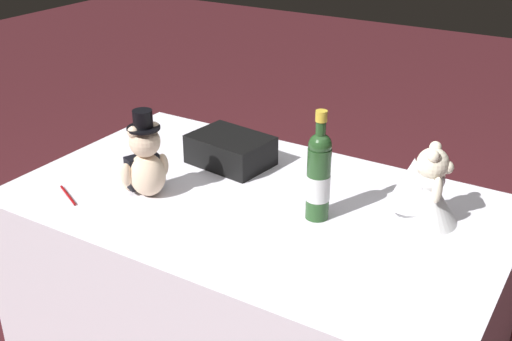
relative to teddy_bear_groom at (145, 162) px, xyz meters
name	(u,v)px	position (x,y,z in m)	size (l,w,h in m)	color
reception_table	(256,302)	(0.32, 0.14, -0.50)	(1.51, 0.91, 0.79)	white
teddy_bear_groom	(145,162)	(0.00, 0.00, 0.00)	(0.16, 0.15, 0.28)	beige
teddy_bear_bride	(424,189)	(0.79, 0.29, -0.01)	(0.22, 0.18, 0.24)	white
champagne_bottle	(319,175)	(0.53, 0.14, 0.03)	(0.07, 0.07, 0.33)	#244821
signing_pen	(68,195)	(-0.20, -0.15, -0.10)	(0.14, 0.07, 0.01)	maroon
gift_case_black	(231,150)	(0.10, 0.32, -0.06)	(0.29, 0.22, 0.10)	black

